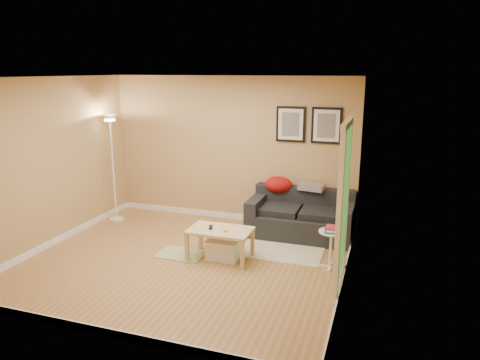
# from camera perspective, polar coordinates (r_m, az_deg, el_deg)

# --- Properties ---
(floor) EXTENTS (4.50, 4.50, 0.00)m
(floor) POSITION_cam_1_polar(r_m,az_deg,el_deg) (6.63, -6.97, -10.18)
(floor) COLOR #AB7A49
(floor) RESTS_ON ground
(ceiling) EXTENTS (4.50, 4.50, 0.00)m
(ceiling) POSITION_cam_1_polar(r_m,az_deg,el_deg) (6.06, -7.71, 12.91)
(ceiling) COLOR white
(ceiling) RESTS_ON wall_back
(wall_back) EXTENTS (4.50, 0.00, 4.50)m
(wall_back) POSITION_cam_1_polar(r_m,az_deg,el_deg) (8.02, -1.12, 3.91)
(wall_back) COLOR tan
(wall_back) RESTS_ON ground
(wall_front) EXTENTS (4.50, 0.00, 4.50)m
(wall_front) POSITION_cam_1_polar(r_m,az_deg,el_deg) (4.56, -18.28, -4.58)
(wall_front) COLOR tan
(wall_front) RESTS_ON ground
(wall_left) EXTENTS (0.00, 4.00, 4.00)m
(wall_left) POSITION_cam_1_polar(r_m,az_deg,el_deg) (7.46, -23.11, 2.02)
(wall_left) COLOR tan
(wall_left) RESTS_ON ground
(wall_right) EXTENTS (0.00, 4.00, 4.00)m
(wall_right) POSITION_cam_1_polar(r_m,az_deg,el_deg) (5.63, 13.79, -0.82)
(wall_right) COLOR tan
(wall_right) RESTS_ON ground
(baseboard_back) EXTENTS (4.50, 0.02, 0.10)m
(baseboard_back) POSITION_cam_1_polar(r_m,az_deg,el_deg) (8.32, -1.10, -4.61)
(baseboard_back) COLOR white
(baseboard_back) RESTS_ON ground
(baseboard_front) EXTENTS (4.50, 0.02, 0.10)m
(baseboard_front) POSITION_cam_1_polar(r_m,az_deg,el_deg) (5.09, -17.09, -18.02)
(baseboard_front) COLOR white
(baseboard_front) RESTS_ON ground
(baseboard_left) EXTENTS (0.02, 4.00, 0.10)m
(baseboard_left) POSITION_cam_1_polar(r_m,az_deg,el_deg) (7.78, -22.18, -7.02)
(baseboard_left) COLOR white
(baseboard_left) RESTS_ON ground
(baseboard_right) EXTENTS (0.02, 4.00, 0.10)m
(baseboard_right) POSITION_cam_1_polar(r_m,az_deg,el_deg) (6.06, 13.00, -12.32)
(baseboard_right) COLOR white
(baseboard_right) RESTS_ON ground
(sofa) EXTENTS (1.70, 0.90, 0.75)m
(sofa) POSITION_cam_1_polar(r_m,az_deg,el_deg) (7.46, 7.75, -4.34)
(sofa) COLOR black
(sofa) RESTS_ON ground
(red_throw) EXTENTS (0.48, 0.36, 0.28)m
(red_throw) POSITION_cam_1_polar(r_m,az_deg,el_deg) (7.71, 4.93, -0.60)
(red_throw) COLOR #AD1013
(red_throw) RESTS_ON sofa
(plaid_throw) EXTENTS (0.45, 0.32, 0.10)m
(plaid_throw) POSITION_cam_1_polar(r_m,az_deg,el_deg) (7.59, 9.14, -0.88)
(plaid_throw) COLOR tan
(plaid_throw) RESTS_ON sofa
(framed_print_left) EXTENTS (0.50, 0.04, 0.60)m
(framed_print_left) POSITION_cam_1_polar(r_m,az_deg,el_deg) (7.63, 6.52, 7.10)
(framed_print_left) COLOR black
(framed_print_left) RESTS_ON wall_back
(framed_print_right) EXTENTS (0.50, 0.04, 0.60)m
(framed_print_right) POSITION_cam_1_polar(r_m,az_deg,el_deg) (7.53, 11.01, 6.85)
(framed_print_right) COLOR black
(framed_print_right) RESTS_ON wall_back
(area_rug) EXTENTS (1.25, 0.85, 0.01)m
(area_rug) POSITION_cam_1_polar(r_m,az_deg,el_deg) (6.92, 5.30, -9.00)
(area_rug) COLOR beige
(area_rug) RESTS_ON ground
(green_runner) EXTENTS (0.70, 0.50, 0.01)m
(green_runner) POSITION_cam_1_polar(r_m,az_deg,el_deg) (6.84, -7.52, -9.34)
(green_runner) COLOR #668C4C
(green_runner) RESTS_ON ground
(coffee_table) EXTENTS (1.03, 0.80, 0.45)m
(coffee_table) POSITION_cam_1_polar(r_m,az_deg,el_deg) (6.56, -2.54, -8.17)
(coffee_table) COLOR #D6B783
(coffee_table) RESTS_ON ground
(remote_control) EXTENTS (0.10, 0.17, 0.02)m
(remote_control) POSITION_cam_1_polar(r_m,az_deg,el_deg) (6.54, -3.77, -6.05)
(remote_control) COLOR black
(remote_control) RESTS_ON coffee_table
(tape_roll) EXTENTS (0.07, 0.07, 0.03)m
(tape_roll) POSITION_cam_1_polar(r_m,az_deg,el_deg) (6.38, -1.89, -6.49)
(tape_roll) COLOR yellow
(tape_roll) RESTS_ON coffee_table
(storage_bin) EXTENTS (0.48, 0.35, 0.29)m
(storage_bin) POSITION_cam_1_polar(r_m,az_deg,el_deg) (6.59, -2.11, -8.82)
(storage_bin) COLOR white
(storage_bin) RESTS_ON ground
(side_table) EXTENTS (0.36, 0.36, 0.54)m
(side_table) POSITION_cam_1_polar(r_m,az_deg,el_deg) (6.38, 11.52, -8.71)
(side_table) COLOR white
(side_table) RESTS_ON ground
(book_stack) EXTENTS (0.21, 0.26, 0.07)m
(book_stack) POSITION_cam_1_polar(r_m,az_deg,el_deg) (6.25, 11.67, -6.16)
(book_stack) COLOR #333399
(book_stack) RESTS_ON side_table
(floor_lamp) EXTENTS (0.25, 0.25, 1.94)m
(floor_lamp) POSITION_cam_1_polar(r_m,az_deg,el_deg) (8.35, -15.90, 1.09)
(floor_lamp) COLOR white
(floor_lamp) RESTS_ON ground
(doorway) EXTENTS (0.12, 1.01, 2.13)m
(doorway) POSITION_cam_1_polar(r_m,az_deg,el_deg) (5.57, 12.98, -3.89)
(doorway) COLOR white
(doorway) RESTS_ON ground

